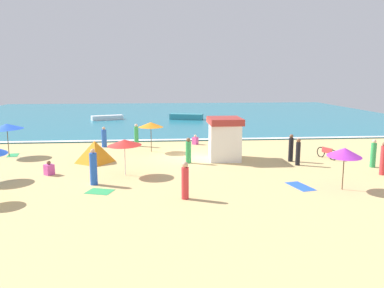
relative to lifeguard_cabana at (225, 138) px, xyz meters
name	(u,v)px	position (x,y,z in m)	size (l,w,h in m)	color
ground_plane	(188,156)	(-2.31, 1.35, -1.40)	(60.00, 60.00, 0.00)	#D8B775
ocean_water	(172,115)	(-2.31, 29.35, -1.35)	(60.00, 44.00, 0.10)	teal
wave_breaker_foam	(182,139)	(-2.31, 7.65, -1.30)	(57.00, 0.70, 0.01)	white
lifeguard_cabana	(225,138)	(0.00, 0.00, 0.00)	(2.10, 2.56, 2.75)	white
beach_umbrella_0	(124,143)	(-6.18, -3.58, 0.43)	(2.64, 2.64, 2.03)	silver
beach_umbrella_2	(345,152)	(4.52, -7.34, 0.44)	(1.65, 1.68, 2.11)	#4C3823
beach_umbrella_4	(151,125)	(-4.83, 3.05, 0.57)	(2.02, 2.02, 2.15)	#4C3823
beach_umbrella_5	(7,126)	(-14.47, 2.21, 0.66)	(2.98, 2.98, 2.28)	#4C3823
beach_tent	(95,152)	(-8.34, -0.19, -0.71)	(2.19, 2.26, 1.39)	orange
parked_bicycle	(327,153)	(6.82, -0.36, -1.02)	(0.69, 1.73, 0.76)	black
beachgoer_0	(136,136)	(-6.01, 5.38, -0.57)	(0.44, 0.44, 1.76)	green
beachgoer_1	(188,151)	(-2.45, -0.89, -0.64)	(0.37, 0.37, 1.61)	green
beachgoer_2	(49,169)	(-10.40, -3.15, -1.08)	(0.63, 0.63, 0.80)	#D84CA5
beachgoer_3	(373,154)	(8.51, -3.01, -0.60)	(0.46, 0.46, 1.70)	green
beachgoer_5	(195,140)	(-1.36, 5.78, -1.07)	(0.54, 0.54, 0.79)	#D84CA5
beachgoer_6	(298,152)	(4.19, -2.11, -0.57)	(0.36, 0.36, 1.68)	black
beachgoer_7	(291,148)	(4.13, -1.01, -0.55)	(0.32, 0.32, 1.76)	black
beachgoer_8	(383,159)	(8.06, -4.80, -0.53)	(0.44, 0.44, 1.84)	red
beachgoer_9	(93,168)	(-7.61, -5.38, -0.54)	(0.49, 0.49, 1.85)	blue
beachgoer_10	(104,138)	(-8.47, 5.25, -0.69)	(0.51, 0.51, 1.56)	blue
beachgoer_11	(185,181)	(-3.18, -8.10, -0.58)	(0.45, 0.45, 1.71)	red
beach_towel_0	(13,155)	(-14.35, 2.58, -1.40)	(0.89, 1.37, 0.01)	green
beach_towel_1	(300,186)	(2.69, -6.65, -1.40)	(1.13, 1.83, 0.01)	blue
beach_towel_2	(100,192)	(-7.15, -6.66, -1.40)	(1.43, 1.27, 0.01)	green
small_boat_0	(186,117)	(-0.80, 22.77, -0.96)	(4.20, 2.34, 0.68)	teal
small_boat_1	(107,118)	(-10.43, 23.14, -1.03)	(3.89, 2.27, 0.55)	white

